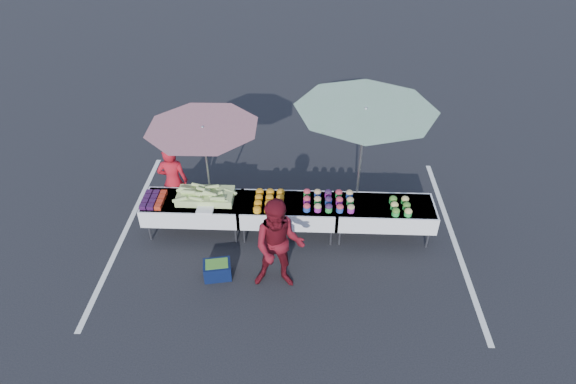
{
  "coord_description": "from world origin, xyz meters",
  "views": [
    {
      "loc": [
        0.28,
        -7.06,
        6.26
      ],
      "look_at": [
        0.0,
        0.0,
        1.0
      ],
      "focal_mm": 30.0,
      "sensor_mm": 36.0,
      "label": 1
    }
  ],
  "objects_px": {
    "umbrella_left": "(204,136)",
    "umbrella_right": "(365,119)",
    "vendor": "(173,181)",
    "table_center": "(288,210)",
    "customer": "(279,246)",
    "table_left": "(193,207)",
    "table_right": "(384,212)",
    "storage_bin": "(217,270)"
  },
  "relations": [
    {
      "from": "customer",
      "to": "umbrella_right",
      "type": "height_order",
      "value": "umbrella_right"
    },
    {
      "from": "table_center",
      "to": "umbrella_right",
      "type": "distance_m",
      "value": 2.2
    },
    {
      "from": "table_left",
      "to": "umbrella_right",
      "type": "relative_size",
      "value": 0.69
    },
    {
      "from": "vendor",
      "to": "customer",
      "type": "height_order",
      "value": "customer"
    },
    {
      "from": "umbrella_left",
      "to": "table_right",
      "type": "bearing_deg",
      "value": -6.84
    },
    {
      "from": "table_left",
      "to": "umbrella_left",
      "type": "xyz_separation_m",
      "value": [
        0.26,
        0.4,
        1.34
      ]
    },
    {
      "from": "table_right",
      "to": "umbrella_left",
      "type": "height_order",
      "value": "umbrella_left"
    },
    {
      "from": "table_left",
      "to": "table_right",
      "type": "bearing_deg",
      "value": 0.0
    },
    {
      "from": "table_center",
      "to": "umbrella_right",
      "type": "bearing_deg",
      "value": 16.96
    },
    {
      "from": "table_right",
      "to": "umbrella_left",
      "type": "bearing_deg",
      "value": 173.16
    },
    {
      "from": "vendor",
      "to": "umbrella_left",
      "type": "relative_size",
      "value": 0.57
    },
    {
      "from": "umbrella_right",
      "to": "storage_bin",
      "type": "xyz_separation_m",
      "value": [
        -2.5,
        -1.59,
        -2.15
      ]
    },
    {
      "from": "table_right",
      "to": "umbrella_right",
      "type": "distance_m",
      "value": 1.84
    },
    {
      "from": "table_left",
      "to": "vendor",
      "type": "xyz_separation_m",
      "value": [
        -0.48,
        0.55,
        0.2
      ]
    },
    {
      "from": "customer",
      "to": "storage_bin",
      "type": "relative_size",
      "value": 3.36
    },
    {
      "from": "customer",
      "to": "umbrella_right",
      "type": "bearing_deg",
      "value": 51.16
    },
    {
      "from": "umbrella_right",
      "to": "storage_bin",
      "type": "bearing_deg",
      "value": -147.55
    },
    {
      "from": "vendor",
      "to": "customer",
      "type": "xyz_separation_m",
      "value": [
        2.18,
        -1.86,
        0.1
      ]
    },
    {
      "from": "table_center",
      "to": "vendor",
      "type": "relative_size",
      "value": 1.19
    },
    {
      "from": "table_left",
      "to": "table_right",
      "type": "xyz_separation_m",
      "value": [
        3.6,
        0.0,
        0.0
      ]
    },
    {
      "from": "table_right",
      "to": "table_center",
      "type": "bearing_deg",
      "value": 180.0
    },
    {
      "from": "vendor",
      "to": "customer",
      "type": "distance_m",
      "value": 2.87
    },
    {
      "from": "umbrella_left",
      "to": "umbrella_right",
      "type": "bearing_deg",
      "value": 0.0
    },
    {
      "from": "vendor",
      "to": "umbrella_right",
      "type": "distance_m",
      "value": 3.9
    },
    {
      "from": "storage_bin",
      "to": "table_right",
      "type": "bearing_deg",
      "value": 11.16
    },
    {
      "from": "table_right",
      "to": "umbrella_right",
      "type": "height_order",
      "value": "umbrella_right"
    },
    {
      "from": "table_center",
      "to": "storage_bin",
      "type": "height_order",
      "value": "table_center"
    },
    {
      "from": "table_left",
      "to": "customer",
      "type": "xyz_separation_m",
      "value": [
        1.7,
        -1.31,
        0.3
      ]
    },
    {
      "from": "customer",
      "to": "storage_bin",
      "type": "height_order",
      "value": "customer"
    },
    {
      "from": "table_right",
      "to": "umbrella_right",
      "type": "xyz_separation_m",
      "value": [
        -0.49,
        0.4,
        1.72
      ]
    },
    {
      "from": "table_right",
      "to": "table_left",
      "type": "bearing_deg",
      "value": 180.0
    },
    {
      "from": "storage_bin",
      "to": "table_center",
      "type": "bearing_deg",
      "value": 34.47
    },
    {
      "from": "vendor",
      "to": "umbrella_left",
      "type": "distance_m",
      "value": 1.37
    },
    {
      "from": "umbrella_right",
      "to": "table_left",
      "type": "bearing_deg",
      "value": -172.67
    },
    {
      "from": "table_center",
      "to": "vendor",
      "type": "distance_m",
      "value": 2.35
    },
    {
      "from": "customer",
      "to": "umbrella_left",
      "type": "height_order",
      "value": "umbrella_left"
    },
    {
      "from": "table_center",
      "to": "customer",
      "type": "relative_size",
      "value": 1.05
    },
    {
      "from": "table_center",
      "to": "vendor",
      "type": "xyz_separation_m",
      "value": [
        -2.28,
        0.55,
        0.2
      ]
    },
    {
      "from": "vendor",
      "to": "customer",
      "type": "relative_size",
      "value": 0.89
    },
    {
      "from": "umbrella_right",
      "to": "storage_bin",
      "type": "relative_size",
      "value": 5.15
    },
    {
      "from": "table_right",
      "to": "storage_bin",
      "type": "distance_m",
      "value": 3.25
    },
    {
      "from": "table_center",
      "to": "umbrella_right",
      "type": "xyz_separation_m",
      "value": [
        1.31,
        0.4,
        1.72
      ]
    }
  ]
}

